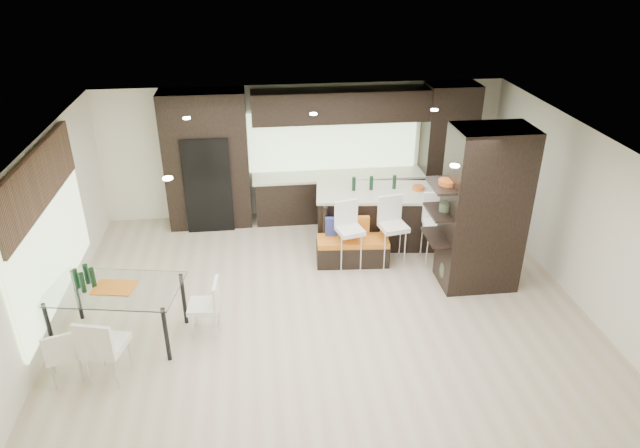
{
  "coord_description": "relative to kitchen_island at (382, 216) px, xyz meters",
  "views": [
    {
      "loc": [
        -0.95,
        -7.4,
        5.24
      ],
      "look_at": [
        0.0,
        0.6,
        1.15
      ],
      "focal_mm": 32.0,
      "sensor_mm": 36.0,
      "label": 1
    }
  ],
  "objects": [
    {
      "name": "stool_mid",
      "position": [
        0.0,
        -0.85,
        -0.02
      ],
      "size": [
        0.51,
        0.51,
        1.0
      ],
      "primitive_type": "cube",
      "rotation": [
        0.0,
        0.0,
        0.18
      ],
      "color": "white",
      "rests_on": "ground"
    },
    {
      "name": "floor_vase",
      "position": [
        0.83,
        -1.66,
        0.07
      ],
      "size": [
        0.53,
        0.53,
        1.17
      ],
      "primitive_type": null,
      "rotation": [
        0.0,
        0.0,
        0.26
      ],
      "color": "#3E4934",
      "rests_on": "ground"
    },
    {
      "name": "bench",
      "position": [
        -0.69,
        -0.76,
        -0.27
      ],
      "size": [
        1.3,
        0.58,
        0.49
      ],
      "primitive_type": "cube",
      "rotation": [
        0.0,
        0.0,
        -0.07
      ],
      "color": "black",
      "rests_on": "ground"
    },
    {
      "name": "ceiling_spots",
      "position": [
        -1.35,
        -1.77,
        2.16
      ],
      "size": [
        4.0,
        3.0,
        0.02
      ],
      "primitive_type": "cube",
      "color": "white",
      "rests_on": "ceiling"
    },
    {
      "name": "stool_left",
      "position": [
        -0.76,
        -0.84,
        -0.04
      ],
      "size": [
        0.51,
        0.51,
        0.96
      ],
      "primitive_type": "cube",
      "rotation": [
        0.0,
        0.0,
        0.24
      ],
      "color": "white",
      "rests_on": "ground"
    },
    {
      "name": "partition_column",
      "position": [
        1.25,
        -1.62,
        0.83
      ],
      "size": [
        1.2,
        0.8,
        2.7
      ],
      "primitive_type": "cube",
      "color": "black",
      "rests_on": "ground"
    },
    {
      "name": "ground",
      "position": [
        -1.35,
        -2.02,
        -0.52
      ],
      "size": [
        8.0,
        8.0,
        0.0
      ],
      "primitive_type": "plane",
      "color": "#C6B397",
      "rests_on": "ground"
    },
    {
      "name": "chair_far",
      "position": [
        -4.92,
        -3.27,
        -0.13
      ],
      "size": [
        0.53,
        0.53,
        0.77
      ],
      "primitive_type": "cube",
      "rotation": [
        0.0,
        0.0,
        0.33
      ],
      "color": "white",
      "rests_on": "ground"
    },
    {
      "name": "window_left",
      "position": [
        -5.31,
        -1.82,
        0.83
      ],
      "size": [
        0.04,
        3.2,
        1.9
      ],
      "primitive_type": "cube",
      "color": "#B2D199",
      "rests_on": "left_wall"
    },
    {
      "name": "kitchen_island",
      "position": [
        0.0,
        0.0,
        0.0
      ],
      "size": [
        2.59,
        1.36,
        1.03
      ],
      "primitive_type": "cube",
      "rotation": [
        0.0,
        0.0,
        -0.12
      ],
      "color": "black",
      "rests_on": "ground"
    },
    {
      "name": "chair_near",
      "position": [
        -4.36,
        -3.31,
        -0.05
      ],
      "size": [
        0.61,
        0.61,
        0.93
      ],
      "primitive_type": "cube",
      "rotation": [
        0.0,
        0.0,
        -0.26
      ],
      "color": "white",
      "rests_on": "ground"
    },
    {
      "name": "chair_end",
      "position": [
        -3.17,
        -2.48,
        -0.12
      ],
      "size": [
        0.46,
        0.46,
        0.8
      ],
      "primitive_type": "cube",
      "rotation": [
        0.0,
        0.0,
        1.49
      ],
      "color": "white",
      "rests_on": "ground"
    },
    {
      "name": "ceiling",
      "position": [
        -1.35,
        -2.02,
        2.18
      ],
      "size": [
        8.0,
        7.0,
        0.02
      ],
      "primitive_type": "cube",
      "color": "white",
      "rests_on": "ground"
    },
    {
      "name": "refrigerator",
      "position": [
        -3.25,
        1.1,
        0.43
      ],
      "size": [
        0.9,
        0.68,
        1.9
      ],
      "primitive_type": "cube",
      "color": "black",
      "rests_on": "ground"
    },
    {
      "name": "dining_table",
      "position": [
        -4.36,
        -2.48,
        -0.09
      ],
      "size": [
        1.94,
        1.32,
        0.86
      ],
      "primitive_type": "cube",
      "rotation": [
        0.0,
        0.0,
        -0.19
      ],
      "color": "white",
      "rests_on": "ground"
    },
    {
      "name": "left_wall",
      "position": [
        -5.35,
        -2.02,
        0.83
      ],
      "size": [
        0.02,
        7.0,
        2.7
      ],
      "primitive_type": "cube",
      "color": "white",
      "rests_on": "ground"
    },
    {
      "name": "back_cabinetry",
      "position": [
        -0.85,
        1.15,
        0.83
      ],
      "size": [
        6.8,
        0.68,
        2.7
      ],
      "primitive_type": "cube",
      "color": "black",
      "rests_on": "ground"
    },
    {
      "name": "back_wall",
      "position": [
        -1.35,
        1.48,
        0.83
      ],
      "size": [
        8.0,
        0.02,
        2.7
      ],
      "primitive_type": "cube",
      "color": "white",
      "rests_on": "ground"
    },
    {
      "name": "stool_right",
      "position": [
        0.76,
        -0.86,
        -0.01
      ],
      "size": [
        0.5,
        0.5,
        1.01
      ],
      "primitive_type": "cube",
      "rotation": [
        0.0,
        0.0,
        -0.12
      ],
      "color": "white",
      "rests_on": "ground"
    },
    {
      "name": "stone_accent",
      "position": [
        -5.28,
        -1.82,
        1.73
      ],
      "size": [
        0.08,
        3.0,
        0.8
      ],
      "primitive_type": "cube",
      "color": "brown",
      "rests_on": "left_wall"
    },
    {
      "name": "window_back",
      "position": [
        -0.75,
        1.44,
        1.03
      ],
      "size": [
        3.4,
        0.04,
        1.2
      ],
      "primitive_type": "cube",
      "color": "#B2D199",
      "rests_on": "back_wall"
    },
    {
      "name": "right_wall",
      "position": [
        2.65,
        -2.02,
        0.83
      ],
      "size": [
        0.02,
        7.0,
        2.7
      ],
      "primitive_type": "cube",
      "color": "white",
      "rests_on": "ground"
    }
  ]
}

